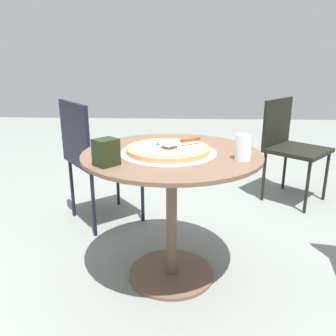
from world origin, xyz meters
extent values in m
plane|color=slate|center=(0.00, 0.00, 0.00)|extent=(10.00, 10.00, 0.00)
cylinder|color=brown|center=(0.00, 0.00, 0.68)|extent=(0.88, 0.88, 0.02)
cylinder|color=brown|center=(0.00, 0.00, 0.34)|extent=(0.06, 0.06, 0.65)
cylinder|color=brown|center=(0.00, 0.00, 0.01)|extent=(0.46, 0.46, 0.02)
cylinder|color=silver|center=(-0.01, 0.02, 0.69)|extent=(0.47, 0.47, 0.00)
cylinder|color=tan|center=(-0.01, 0.02, 0.70)|extent=(0.40, 0.40, 0.02)
cylinder|color=#F6E29F|center=(-0.01, 0.02, 0.72)|extent=(0.33, 0.33, 0.00)
sphere|color=silver|center=(-0.06, -0.04, 0.72)|extent=(0.02, 0.02, 0.02)
sphere|color=#297320|center=(0.02, 0.05, 0.72)|extent=(0.02, 0.02, 0.02)
sphere|color=#326D20|center=(-0.03, 0.03, 0.72)|extent=(0.02, 0.02, 0.02)
sphere|color=#F0EAC4|center=(0.02, -0.03, 0.72)|extent=(0.02, 0.02, 0.02)
sphere|color=beige|center=(0.00, 0.04, 0.72)|extent=(0.02, 0.02, 0.02)
sphere|color=#316E30|center=(0.02, 0.07, 0.72)|extent=(0.02, 0.02, 0.02)
sphere|color=silver|center=(-0.15, 0.03, 0.72)|extent=(0.01, 0.01, 0.01)
cube|color=silver|center=(-0.03, 0.00, 0.74)|extent=(0.12, 0.13, 0.00)
cube|color=brown|center=(0.03, -0.09, 0.75)|extent=(0.08, 0.10, 0.02)
cylinder|color=white|center=(-0.11, -0.32, 0.75)|extent=(0.07, 0.07, 0.12)
cube|color=black|center=(-0.22, 0.27, 0.75)|extent=(0.12, 0.12, 0.12)
cube|color=black|center=(1.09, -0.96, 0.42)|extent=(0.59, 0.59, 0.03)
cube|color=black|center=(1.22, -0.81, 0.63)|extent=(0.33, 0.30, 0.37)
cylinder|color=black|center=(1.11, -1.21, 0.20)|extent=(0.02, 0.02, 0.41)
cylinder|color=black|center=(0.84, -0.98, 0.20)|extent=(0.02, 0.02, 0.41)
cylinder|color=black|center=(1.34, -0.95, 0.20)|extent=(0.02, 0.02, 0.41)
cylinder|color=black|center=(1.08, -0.71, 0.20)|extent=(0.02, 0.02, 0.41)
cube|color=black|center=(0.67, 0.49, 0.46)|extent=(0.61, 0.61, 0.03)
cube|color=black|center=(0.55, 0.65, 0.67)|extent=(0.35, 0.29, 0.39)
cylinder|color=black|center=(0.93, 0.46, 0.22)|extent=(0.02, 0.02, 0.44)
cylinder|color=black|center=(0.64, 0.23, 0.22)|extent=(0.02, 0.02, 0.44)
cylinder|color=black|center=(0.70, 0.75, 0.22)|extent=(0.02, 0.02, 0.44)
cylinder|color=black|center=(0.41, 0.52, 0.22)|extent=(0.02, 0.02, 0.44)
camera|label=1|loc=(-1.66, -0.06, 1.14)|focal=37.72mm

